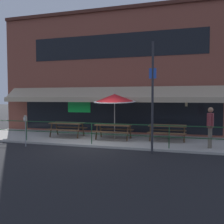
% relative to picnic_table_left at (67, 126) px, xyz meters
% --- Properties ---
extents(ground_plane, '(120.00, 120.00, 0.00)m').
position_rel_picnic_table_left_xyz_m(ground_plane, '(2.05, -1.92, -0.71)').
color(ground_plane, black).
extents(patio_deck, '(15.00, 4.00, 0.10)m').
position_rel_picnic_table_left_xyz_m(patio_deck, '(2.05, 0.08, -0.66)').
color(patio_deck, '#ADA89E').
rests_on(patio_deck, ground).
extents(restaurant_building, '(15.00, 1.60, 7.49)m').
position_rel_picnic_table_left_xyz_m(restaurant_building, '(2.05, 2.30, 3.01)').
color(restaurant_building, brown).
rests_on(restaurant_building, ground).
extents(patio_railing, '(13.84, 0.04, 0.97)m').
position_rel_picnic_table_left_xyz_m(patio_railing, '(2.05, -1.62, 0.09)').
color(patio_railing, '#194723').
rests_on(patio_railing, patio_deck).
extents(picnic_table_left, '(1.80, 1.42, 0.76)m').
position_rel_picnic_table_left_xyz_m(picnic_table_left, '(0.00, 0.00, 0.00)').
color(picnic_table_left, brown).
rests_on(picnic_table_left, patio_deck).
extents(picnic_table_centre, '(1.80, 1.42, 0.76)m').
position_rel_picnic_table_left_xyz_m(picnic_table_centre, '(2.65, -0.11, 0.00)').
color(picnic_table_centre, brown).
rests_on(picnic_table_centre, patio_deck).
extents(picnic_table_right, '(1.80, 1.42, 0.76)m').
position_rel_picnic_table_left_xyz_m(picnic_table_right, '(5.30, 0.29, 0.00)').
color(picnic_table_right, brown).
rests_on(picnic_table_right, patio_deck).
extents(patio_umbrella_centre, '(2.14, 2.14, 2.38)m').
position_rel_picnic_table_left_xyz_m(patio_umbrella_centre, '(2.65, 0.08, 1.47)').
color(patio_umbrella_centre, '#B7B2A8').
rests_on(patio_umbrella_centre, patio_deck).
extents(pedestrian_walking, '(0.31, 0.61, 1.71)m').
position_rel_picnic_table_left_xyz_m(pedestrian_walking, '(7.15, -1.02, 0.35)').
color(pedestrian_walking, '#665B4C').
rests_on(pedestrian_walking, patio_deck).
extents(parking_meter_near, '(0.15, 0.16, 1.42)m').
position_rel_picnic_table_left_xyz_m(parking_meter_near, '(-0.80, -2.54, 0.44)').
color(parking_meter_near, gray).
rests_on(parking_meter_near, ground).
extents(street_sign_pole, '(0.28, 0.09, 4.38)m').
position_rel_picnic_table_left_xyz_m(street_sign_pole, '(4.89, -2.38, 1.54)').
color(street_sign_pole, '#2D2D33').
rests_on(street_sign_pole, ground).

